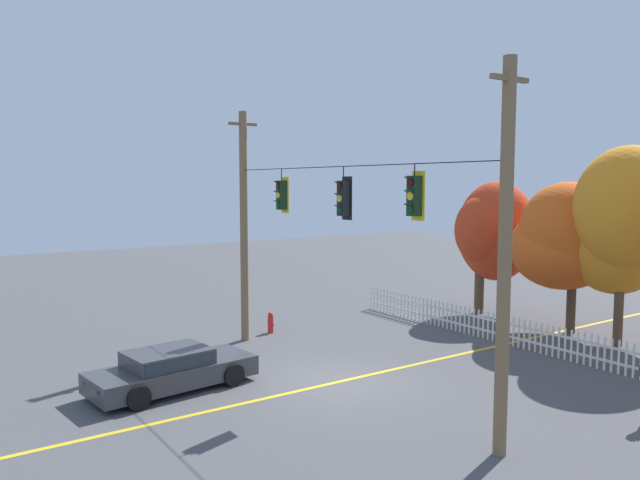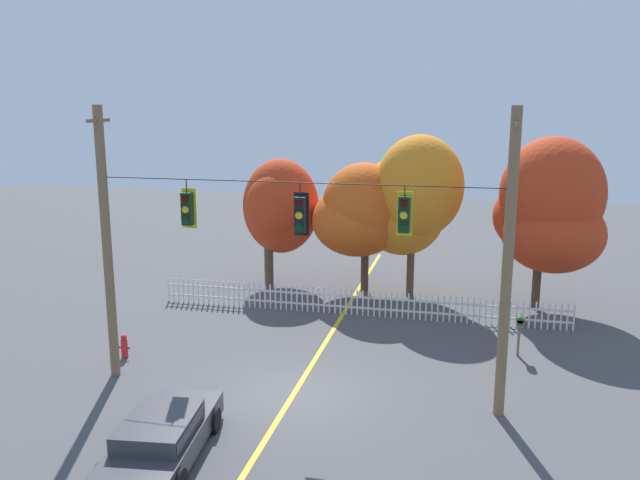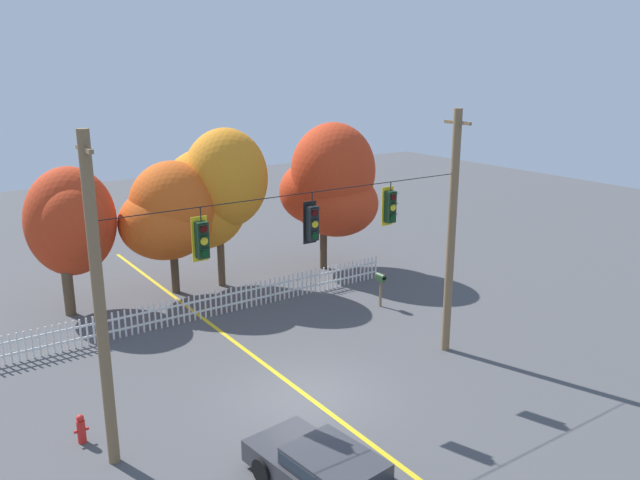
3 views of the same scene
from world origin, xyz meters
name	(u,v)px [view 2 (image 2 of 3)]	position (x,y,z in m)	size (l,w,h in m)	color
ground	(294,393)	(0.00, 0.00, 0.00)	(80.00, 80.00, 0.00)	#4C4C4F
lane_centerline_stripe	(294,393)	(0.00, 0.00, 0.00)	(0.16, 36.00, 0.01)	gold
signal_support_span	(293,253)	(0.00, 0.00, 4.21)	(11.84, 1.10, 8.27)	brown
traffic_signal_southbound_primary	(187,209)	(-3.13, 0.01, 5.35)	(0.43, 0.38, 1.43)	black
traffic_signal_westbound_side	(300,214)	(0.22, 0.01, 5.32)	(0.43, 0.38, 1.49)	black
traffic_signal_northbound_primary	(404,214)	(3.07, 0.01, 5.43)	(0.43, 0.38, 1.37)	black
white_picket_fence	(357,303)	(0.57, 7.39, 0.53)	(16.32, 0.06, 1.04)	white
autumn_maple_near_fence	(279,207)	(-3.71, 11.03, 3.66)	(3.50, 3.50, 5.82)	brown
autumn_maple_mid	(360,213)	(0.12, 10.54, 3.60)	(4.08, 3.68, 5.79)	#473828
autumn_oak_far_east	(409,198)	(2.19, 10.70, 4.28)	(4.51, 3.94, 7.03)	brown
autumn_maple_far_west	(549,212)	(7.81, 9.81, 4.04)	(4.32, 4.61, 7.05)	#473828
parked_car	(161,437)	(-2.10, -4.21, 0.61)	(2.32, 4.75, 1.15)	#38383D
fire_hydrant	(124,346)	(-6.21, 1.32, 0.40)	(0.38, 0.22, 0.81)	red
roadside_mailbox	(520,323)	(6.55, 4.46, 1.16)	(0.25, 0.44, 1.42)	brown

